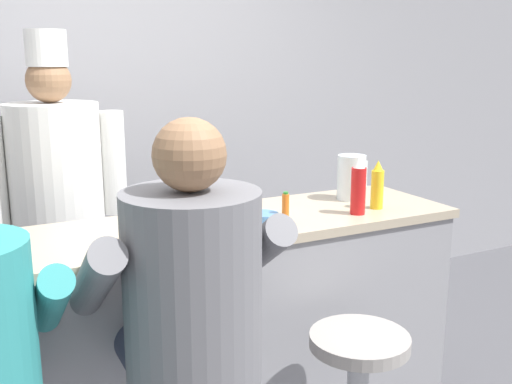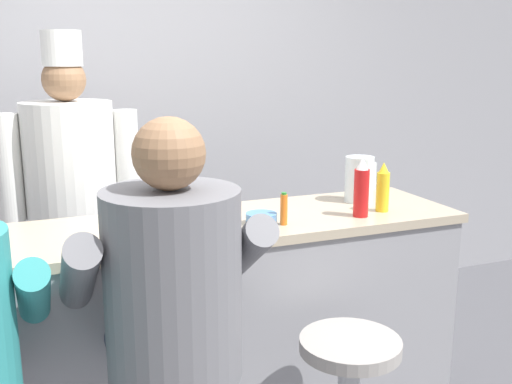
{
  "view_description": "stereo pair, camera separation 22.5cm",
  "coord_description": "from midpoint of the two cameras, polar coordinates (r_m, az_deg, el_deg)",
  "views": [
    {
      "loc": [
        -0.84,
        -1.95,
        1.71
      ],
      "look_at": [
        0.28,
        0.27,
        1.14
      ],
      "focal_mm": 42.0,
      "sensor_mm": 36.0,
      "label": 1
    },
    {
      "loc": [
        -0.64,
        -2.04,
        1.71
      ],
      "look_at": [
        0.28,
        0.27,
        1.14
      ],
      "focal_mm": 42.0,
      "sensor_mm": 36.0,
      "label": 2
    }
  ],
  "objects": [
    {
      "name": "diner_seated_grey",
      "position": [
        1.97,
        -4.86,
        -9.86
      ],
      "size": [
        0.66,
        0.65,
        1.53
      ],
      "color": "#B2B5BA",
      "rests_on": "ground_plane"
    },
    {
      "name": "water_pitcher_clear",
      "position": [
        2.93,
        12.0,
        1.18
      ],
      "size": [
        0.16,
        0.14,
        0.22
      ],
      "color": "silver",
      "rests_on": "diner_counter"
    },
    {
      "name": "cup_stack_steel",
      "position": [
        2.65,
        -5.24,
        2.02
      ],
      "size": [
        0.09,
        0.09,
        0.38
      ],
      "color": "#B7BABF",
      "rests_on": "diner_counter"
    },
    {
      "name": "breakfast_plate",
      "position": [
        2.47,
        -7.32,
        -3.09
      ],
      "size": [
        0.24,
        0.24,
        0.05
      ],
      "color": "white",
      "rests_on": "diner_counter"
    },
    {
      "name": "cook_in_whites_near",
      "position": [
        3.24,
        -15.26,
        -0.13
      ],
      "size": [
        0.72,
        0.46,
        1.83
      ],
      "color": "#232328",
      "rests_on": "ground_plane"
    },
    {
      "name": "diner_counter",
      "position": [
        2.69,
        -3.53,
        -13.6
      ],
      "size": [
        2.39,
        0.6,
        1.02
      ],
      "color": "gray",
      "rests_on": "ground_plane"
    },
    {
      "name": "wall_back",
      "position": [
        3.79,
        -10.46,
        7.22
      ],
      "size": [
        10.0,
        0.06,
        2.7
      ],
      "color": "#99999E",
      "rests_on": "ground_plane"
    },
    {
      "name": "ketchup_bottle_red",
      "position": [
        2.65,
        12.42,
        0.26
      ],
      "size": [
        0.07,
        0.07,
        0.26
      ],
      "color": "red",
      "rests_on": "diner_counter"
    },
    {
      "name": "cereal_bowl",
      "position": [
        2.5,
        3.09,
        -2.57
      ],
      "size": [
        0.13,
        0.13,
        0.05
      ],
      "color": "#4C7FB7",
      "rests_on": "diner_counter"
    },
    {
      "name": "hot_sauce_bottle_orange",
      "position": [
        2.48,
        5.27,
        -1.67
      ],
      "size": [
        0.03,
        0.03,
        0.14
      ],
      "color": "orange",
      "rests_on": "diner_counter"
    },
    {
      "name": "mustard_bottle_yellow",
      "position": [
        2.77,
        14.29,
        0.3
      ],
      "size": [
        0.06,
        0.06,
        0.22
      ],
      "color": "yellow",
      "rests_on": "diner_counter"
    }
  ]
}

